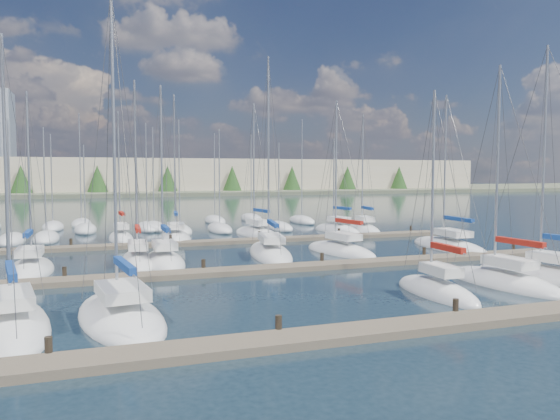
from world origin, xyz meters
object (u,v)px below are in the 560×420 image
object	(u,v)px
sailboat_q	(337,230)
sailboat_k	(270,253)
sailboat_o	(176,238)
sailboat_m	(449,246)
sailboat_j	(164,261)
sailboat_r	(364,229)
sailboat_e	(504,282)
sailboat_i	(138,261)
sailboat_p	(257,234)
sailboat_f	(553,278)
sailboat_l	(341,251)
sailboat_b	(12,324)
sailboat_n	(121,238)
sailboat_d	(437,291)
sailboat_h	(31,269)
sailboat_c	(121,317)

from	to	relation	value
sailboat_q	sailboat_k	bearing A→B (deg)	-143.59
sailboat_o	sailboat_m	size ratio (longest dim) A/B	1.06
sailboat_j	sailboat_o	distance (m)	13.20
sailboat_r	sailboat_e	bearing A→B (deg)	-93.08
sailboat_i	sailboat_o	world-z (taller)	sailboat_o
sailboat_p	sailboat_f	distance (m)	28.67
sailboat_p	sailboat_l	bearing A→B (deg)	-87.33
sailboat_e	sailboat_b	distance (m)	24.48
sailboat_e	sailboat_k	distance (m)	16.96
sailboat_f	sailboat_r	bearing A→B (deg)	74.90
sailboat_b	sailboat_n	world-z (taller)	sailboat_n
sailboat_q	sailboat_n	xyz separation A→B (m)	(-21.73, 0.03, 0.03)
sailboat_d	sailboat_k	xyz separation A→B (m)	(-3.78, 15.35, -0.01)
sailboat_m	sailboat_n	bearing A→B (deg)	152.93
sailboat_o	sailboat_m	distance (m)	23.98
sailboat_m	sailboat_b	bearing A→B (deg)	-153.33
sailboat_e	sailboat_h	xyz separation A→B (m)	(-24.93, 13.00, -0.00)
sailboat_q	sailboat_p	bearing A→B (deg)	171.44
sailboat_c	sailboat_h	world-z (taller)	sailboat_c
sailboat_r	sailboat_d	bearing A→B (deg)	-101.99
sailboat_c	sailboat_i	world-z (taller)	sailboat_c
sailboat_j	sailboat_q	bearing A→B (deg)	36.64
sailboat_d	sailboat_m	size ratio (longest dim) A/B	0.84
sailboat_k	sailboat_m	size ratio (longest dim) A/B	1.18
sailboat_j	sailboat_q	xyz separation A→B (m)	(19.76, 14.38, -0.01)
sailboat_b	sailboat_o	bearing A→B (deg)	59.38
sailboat_j	sailboat_h	xyz separation A→B (m)	(-8.23, -0.25, -0.00)
sailboat_l	sailboat_n	xyz separation A→B (m)	(-15.46, 13.82, 0.02)
sailboat_l	sailboat_d	bearing A→B (deg)	-106.25
sailboat_f	sailboat_q	bearing A→B (deg)	80.94
sailboat_f	sailboat_o	bearing A→B (deg)	113.70
sailboat_d	sailboat_f	xyz separation A→B (m)	(8.55, 0.87, -0.02)
sailboat_q	sailboat_m	bearing A→B (deg)	-89.49
sailboat_l	sailboat_j	xyz separation A→B (m)	(-13.49, -0.59, 0.00)
sailboat_f	sailboat_p	bearing A→B (deg)	99.03
sailboat_c	sailboat_p	xyz separation A→B (m)	(14.47, 27.54, 0.01)
sailboat_b	sailboat_l	bearing A→B (deg)	24.58
sailboat_o	sailboat_b	bearing A→B (deg)	-104.58
sailboat_f	sailboat_c	bearing A→B (deg)	170.85
sailboat_q	sailboat_o	xyz separation A→B (m)	(-16.98, -1.48, 0.02)
sailboat_b	sailboat_o	world-z (taller)	sailboat_o
sailboat_o	sailboat_f	world-z (taller)	sailboat_f
sailboat_l	sailboat_r	xyz separation A→B (m)	(9.12, 13.20, 0.01)
sailboat_l	sailboat_i	world-z (taller)	sailboat_i
sailboat_l	sailboat_c	distance (m)	22.25
sailboat_j	sailboat_i	distance (m)	1.78
sailboat_q	sailboat_m	distance (m)	14.87
sailboat_p	sailboat_h	bearing A→B (deg)	-151.96
sailboat_p	sailboat_n	bearing A→B (deg)	169.21
sailboat_l	sailboat_b	xyz separation A→B (m)	(-21.26, -13.99, -0.01)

